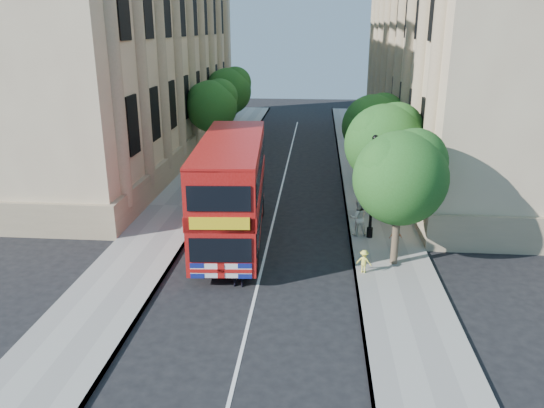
% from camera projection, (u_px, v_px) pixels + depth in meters
% --- Properties ---
extents(ground, '(120.00, 120.00, 0.00)m').
position_uv_depth(ground, '(256.00, 292.00, 21.20)').
color(ground, black).
rests_on(ground, ground).
extents(pavement_right, '(3.50, 80.00, 0.12)m').
position_uv_depth(pavement_right, '(377.00, 212.00, 30.15)').
color(pavement_right, gray).
rests_on(pavement_right, ground).
extents(pavement_left, '(3.50, 80.00, 0.12)m').
position_uv_depth(pavement_left, '(178.00, 206.00, 31.10)').
color(pavement_left, gray).
rests_on(pavement_left, ground).
extents(building_right, '(12.00, 38.00, 18.00)m').
position_uv_depth(building_right, '(474.00, 42.00, 39.87)').
color(building_right, tan).
rests_on(building_right, ground).
extents(building_left, '(12.00, 38.00, 18.00)m').
position_uv_depth(building_left, '(118.00, 41.00, 42.15)').
color(building_left, tan).
rests_on(building_left, ground).
extents(tree_right_near, '(4.00, 4.00, 6.08)m').
position_uv_depth(tree_right_near, '(401.00, 173.00, 22.23)').
color(tree_right_near, '#473828').
rests_on(tree_right_near, ground).
extents(tree_right_mid, '(4.20, 4.20, 6.37)m').
position_uv_depth(tree_right_mid, '(385.00, 140.00, 27.83)').
color(tree_right_mid, '#473828').
rests_on(tree_right_mid, ground).
extents(tree_right_far, '(4.00, 4.00, 6.15)m').
position_uv_depth(tree_right_far, '(374.00, 123.00, 33.54)').
color(tree_right_far, '#473828').
rests_on(tree_right_far, ground).
extents(tree_left_far, '(4.00, 4.00, 6.30)m').
position_uv_depth(tree_left_far, '(212.00, 103.00, 41.09)').
color(tree_left_far, '#473828').
rests_on(tree_left_far, ground).
extents(tree_left_back, '(4.20, 4.20, 6.65)m').
position_uv_depth(tree_left_back, '(229.00, 88.00, 48.56)').
color(tree_left_back, '#473828').
rests_on(tree_left_back, ground).
extents(lamp_post, '(0.32, 0.32, 5.16)m').
position_uv_depth(lamp_post, '(372.00, 191.00, 25.65)').
color(lamp_post, black).
rests_on(lamp_post, pavement_right).
extents(double_decker_bus, '(3.57, 10.85, 4.93)m').
position_uv_depth(double_decker_bus, '(232.00, 187.00, 25.56)').
color(double_decker_bus, '#A20D0B').
rests_on(double_decker_bus, ground).
extents(box_van, '(2.38, 5.00, 2.77)m').
position_uv_depth(box_van, '(236.00, 169.00, 34.13)').
color(box_van, black).
rests_on(box_van, ground).
extents(police_constable, '(0.64, 0.42, 1.75)m').
position_uv_depth(police_constable, '(238.00, 267.00, 21.41)').
color(police_constable, black).
rests_on(police_constable, ground).
extents(woman_pedestrian, '(1.01, 0.85, 1.85)m').
position_uv_depth(woman_pedestrian, '(358.00, 218.00, 26.39)').
color(woman_pedestrian, white).
rests_on(woman_pedestrian, pavement_right).
extents(child_a, '(0.59, 0.28, 0.99)m').
position_uv_depth(child_a, '(396.00, 238.00, 25.03)').
color(child_a, '#C95823').
rests_on(child_a, pavement_right).
extents(child_b, '(0.74, 0.57, 1.01)m').
position_uv_depth(child_b, '(364.00, 261.00, 22.48)').
color(child_b, '#F9ED55').
rests_on(child_b, pavement_right).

